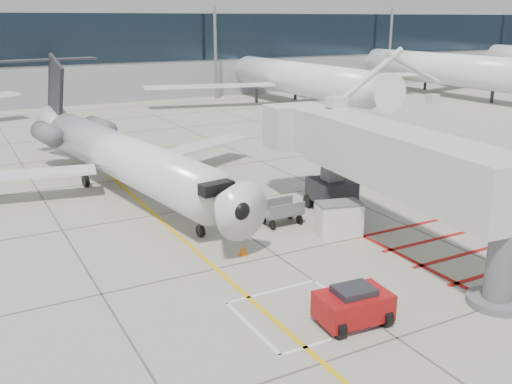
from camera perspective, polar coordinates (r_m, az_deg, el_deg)
ground_plane at (r=23.17m, az=7.22°, el=-9.76°), size 260.00×260.00×0.00m
regional_jet at (r=33.30m, az=-11.86°, el=5.30°), size 26.97×32.17×7.68m
jet_bridge at (r=26.87m, az=14.14°, el=2.08°), size 10.40×19.23×7.40m
pushback_tug at (r=20.69m, az=9.71°, el=-11.02°), size 2.66×1.77×1.48m
baggage_cart at (r=29.86m, az=2.55°, el=-2.02°), size 2.10×1.33×1.32m
ground_power_unit at (r=28.53m, az=8.25°, el=-2.69°), size 2.40×1.74×1.71m
cone_nose at (r=26.14m, az=-1.29°, el=-5.75°), size 0.39×0.39×0.55m
cone_side at (r=30.61m, az=-0.23°, el=-2.32°), size 0.37×0.37×0.52m
terminal_building at (r=89.54m, az=-14.55°, el=14.29°), size 180.00×28.00×14.00m
terminal_glass_band at (r=75.99m, az=-11.85°, el=14.83°), size 180.00×0.10×6.00m
bg_aircraft_c at (r=73.51m, az=2.88°, el=13.47°), size 35.49×39.43×11.83m
bg_aircraft_d at (r=87.82m, az=16.34°, el=13.74°), size 38.61×42.90×12.87m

